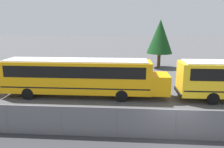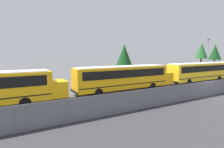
% 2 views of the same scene
% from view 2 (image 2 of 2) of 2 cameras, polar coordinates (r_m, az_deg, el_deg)
% --- Properties ---
extents(ground_plane, '(200.00, 200.00, 0.00)m').
position_cam_2_polar(ground_plane, '(22.05, 28.75, -6.44)').
color(ground_plane, '#4C4C4F').
extents(fence, '(98.82, 0.07, 1.71)m').
position_cam_2_polar(fence, '(21.87, 28.88, -4.21)').
color(fence, '#9EA0A5').
rests_on(fence, ground_plane).
extents(school_bus_2, '(13.87, 2.46, 3.17)m').
position_cam_2_polar(school_bus_2, '(21.71, 4.26, -0.76)').
color(school_bus_2, orange).
rests_on(school_bus_2, ground_plane).
extents(school_bus_3, '(13.87, 2.46, 3.17)m').
position_cam_2_polar(school_bus_3, '(31.96, 26.81, 0.94)').
color(school_bus_3, yellow).
rests_on(school_bus_3, ground_plane).
extents(light_pole, '(0.60, 0.24, 7.84)m').
position_cam_2_polar(light_pole, '(43.80, 28.73, 5.40)').
color(light_pole, gray).
rests_on(light_pole, ground_plane).
extents(tree_0, '(3.52, 3.52, 6.60)m').
position_cam_2_polar(tree_0, '(36.99, 4.00, 6.10)').
color(tree_0, '#51381E').
rests_on(tree_0, ground_plane).
extents(tree_2, '(3.50, 3.50, 7.38)m').
position_cam_2_polar(tree_2, '(61.47, 30.55, 6.16)').
color(tree_2, '#51381E').
rests_on(tree_2, ground_plane).
extents(tree_3, '(3.32, 3.32, 7.60)m').
position_cam_2_polar(tree_3, '(54.68, 27.19, 6.74)').
color(tree_3, '#51381E').
rests_on(tree_3, ground_plane).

